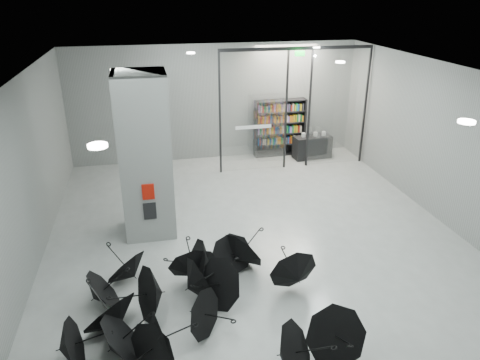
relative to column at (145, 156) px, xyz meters
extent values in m
plane|color=gray|center=(2.50, -2.00, -2.00)|extent=(14.00, 14.00, 0.00)
cube|color=slate|center=(2.50, -2.00, 2.00)|extent=(10.00, 14.00, 0.02)
cube|color=#5F6260|center=(2.50, 5.00, 0.00)|extent=(10.00, 0.02, 4.00)
cube|color=#5F6260|center=(-2.50, -2.00, 0.00)|extent=(0.02, 14.00, 4.00)
cube|color=#5F6260|center=(7.50, -2.00, 0.00)|extent=(0.02, 14.00, 4.00)
cube|color=slate|center=(0.00, 0.00, 0.00)|extent=(1.20, 1.20, 4.00)
cube|color=#A50A07|center=(0.00, -0.62, -0.65)|extent=(0.28, 0.04, 0.38)
cube|color=black|center=(0.00, -0.62, -1.15)|extent=(0.30, 0.03, 0.42)
cube|color=#0CE533|center=(4.90, 3.30, 1.82)|extent=(0.30, 0.06, 0.15)
cube|color=silver|center=(3.50, 3.50, 0.00)|extent=(2.20, 0.02, 3.95)
cube|color=silver|center=(6.40, 3.50, 0.00)|extent=(2.00, 0.02, 3.95)
cube|color=black|center=(2.40, 3.50, 0.00)|extent=(0.06, 0.06, 4.00)
cube|color=black|center=(4.60, 3.50, 0.00)|extent=(0.06, 0.06, 4.00)
cube|color=black|center=(5.40, 3.50, 0.00)|extent=(0.06, 0.06, 4.00)
cube|color=black|center=(7.40, 3.50, 0.00)|extent=(0.06, 0.06, 4.00)
cube|color=black|center=(4.90, 3.50, 1.95)|extent=(5.00, 0.08, 0.10)
cube|color=black|center=(5.86, 4.19, -1.60)|extent=(1.39, 0.67, 0.81)
camera|label=1|loc=(0.10, -10.36, 3.72)|focal=33.86mm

